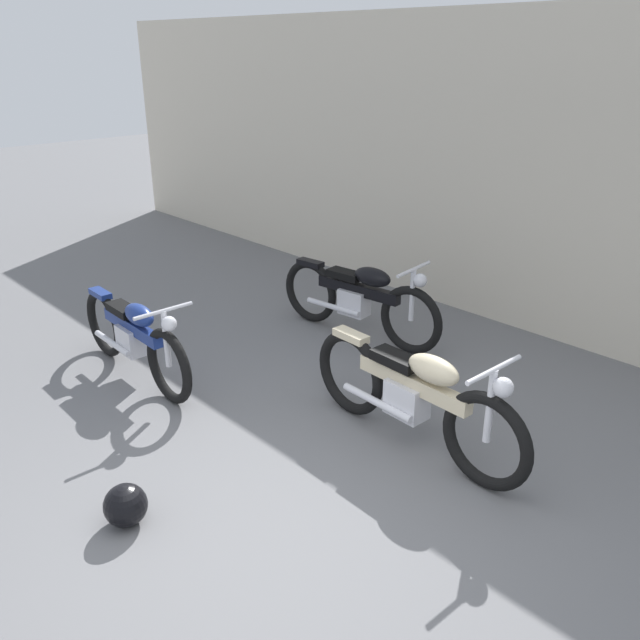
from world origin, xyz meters
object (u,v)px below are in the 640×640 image
at_px(motorcycle_blue, 134,336).
at_px(motorcycle_cream, 414,395).
at_px(helmet, 126,505).
at_px(motorcycle_black, 359,298).

xyz_separation_m(motorcycle_blue, motorcycle_cream, (2.64, 1.01, 0.03)).
bearing_deg(helmet, motorcycle_black, 107.33).
bearing_deg(motorcycle_cream, helmet, -106.81).
bearing_deg(helmet, motorcycle_blue, 148.96).
relative_size(helmet, motorcycle_black, 0.14).
relative_size(helmet, motorcycle_cream, 0.14).
distance_m(motorcycle_blue, motorcycle_cream, 2.83).
distance_m(helmet, motorcycle_blue, 2.24).
bearing_deg(motorcycle_blue, motorcycle_black, 71.84).
xyz_separation_m(helmet, motorcycle_cream, (0.74, 2.16, 0.33)).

